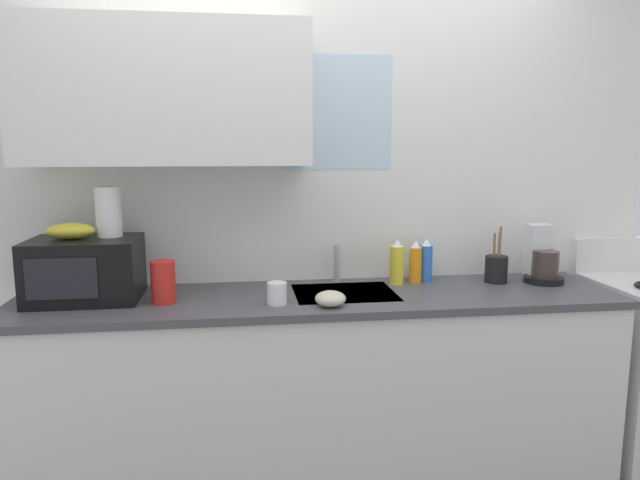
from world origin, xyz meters
The scene contains 14 objects.
kitchen_wall_assembly centered at (-0.15, 0.30, 1.37)m, with size 3.49×0.42×2.50m.
counter_unit centered at (0.00, 0.00, 0.46)m, with size 2.72×0.63×0.90m.
sink_faucet centered at (0.12, 0.24, 0.99)m, with size 0.03×0.03×0.18m, color #B2B5BA.
microwave centered at (-1.02, 0.05, 1.04)m, with size 0.46×0.35×0.27m.
banana_bunch centered at (-1.07, 0.05, 1.20)m, with size 0.20×0.11×0.07m, color gold.
paper_towel_roll centered at (-0.92, 0.10, 1.28)m, with size 0.11×0.11×0.22m, color white.
coffee_maker centered at (1.12, 0.11, 1.00)m, with size 0.19×0.21×0.28m.
dish_soap_bottle_yellow centered at (0.40, 0.15, 1.00)m, with size 0.07×0.07×0.22m.
dish_soap_bottle_orange centered at (0.50, 0.17, 1.00)m, with size 0.06×0.06×0.21m.
dish_soap_bottle_blue centered at (0.56, 0.20, 1.00)m, with size 0.06×0.06×0.21m.
cereal_canister centered at (-0.68, -0.05, 0.99)m, with size 0.10×0.10×0.18m, color red.
mug_white centered at (-0.20, -0.14, 0.95)m, with size 0.08×0.08×0.10m, color white.
utensil_crock centered at (0.89, 0.12, 0.97)m, with size 0.11×0.11×0.28m.
small_bowl centered at (0.02, -0.20, 0.93)m, with size 0.13×0.13×0.07m, color beige.
Camera 1 is at (-0.35, -2.55, 1.57)m, focal length 32.80 mm.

